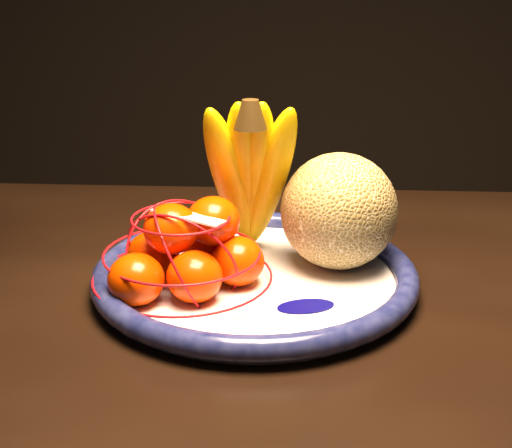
# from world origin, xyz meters

# --- Properties ---
(dining_table) EXTENTS (1.66, 1.05, 0.81)m
(dining_table) POSITION_xyz_m (0.04, 0.06, 0.72)
(dining_table) COLOR black
(dining_table) RESTS_ON ground
(fruit_bowl) EXTENTS (0.35, 0.35, 0.03)m
(fruit_bowl) POSITION_xyz_m (0.23, 0.18, 0.82)
(fruit_bowl) COLOR white
(fruit_bowl) RESTS_ON dining_table
(cantaloupe) EXTENTS (0.13, 0.13, 0.13)m
(cantaloupe) POSITION_xyz_m (0.31, 0.22, 0.88)
(cantaloupe) COLOR olive
(cantaloupe) RESTS_ON fruit_bowl
(banana_bunch) EXTENTS (0.13, 0.13, 0.20)m
(banana_bunch) POSITION_xyz_m (0.21, 0.24, 0.92)
(banana_bunch) COLOR yellow
(banana_bunch) RESTS_ON fruit_bowl
(mandarin_bag) EXTENTS (0.25, 0.25, 0.12)m
(mandarin_bag) POSITION_xyz_m (0.16, 0.15, 0.86)
(mandarin_bag) COLOR #FF2D00
(mandarin_bag) RESTS_ON fruit_bowl
(price_tag) EXTENTS (0.08, 0.05, 0.01)m
(price_tag) POSITION_xyz_m (0.16, 0.14, 0.90)
(price_tag) COLOR white
(price_tag) RESTS_ON mandarin_bag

